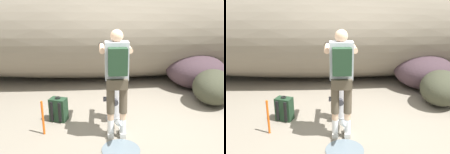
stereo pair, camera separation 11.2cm
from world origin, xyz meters
TOP-DOWN VIEW (x-y plane):
  - ground_plane at (0.00, 0.00)m, footprint 56.00×56.00m
  - dirt_embankment at (0.00, 3.25)m, footprint 16.31×3.20m
  - fire_hydrant at (-0.27, 0.32)m, footprint 0.41×0.36m
  - hydrant_water_jet at (-0.27, -0.40)m, footprint 0.58×1.16m
  - utility_worker at (-0.29, -0.24)m, footprint 0.56×0.99m
  - spare_backpack at (-1.31, 0.38)m, footprint 0.35×0.35m
  - boulder_large at (1.98, 0.91)m, footprint 1.37×1.46m
  - boulder_mid at (2.04, 1.97)m, footprint 2.09×2.08m
  - survey_stake at (-1.51, -0.11)m, footprint 0.04×0.04m

SIDE VIEW (x-z plane):
  - ground_plane at x=0.00m, z-range -0.04..0.00m
  - hydrant_water_jet at x=-0.27m, z-range -0.06..0.41m
  - spare_backpack at x=-1.31m, z-range -0.02..0.45m
  - survey_stake at x=-1.51m, z-range 0.00..0.60m
  - fire_hydrant at x=-0.27m, z-range -0.03..0.77m
  - boulder_large at x=1.98m, z-range 0.00..0.75m
  - boulder_mid at x=2.04m, z-range 0.00..0.88m
  - utility_worker at x=-0.29m, z-range 0.24..1.99m
  - dirt_embankment at x=0.00m, z-range 0.00..2.75m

